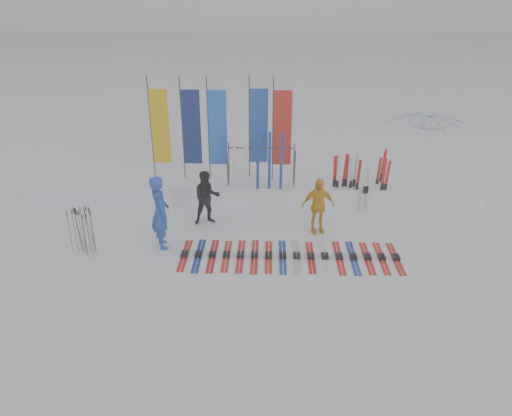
{
  "coord_description": "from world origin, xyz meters",
  "views": [
    {
      "loc": [
        0.54,
        -10.05,
        6.33
      ],
      "look_at": [
        0.2,
        1.6,
        1.0
      ],
      "focal_mm": 35.0,
      "sensor_mm": 36.0,
      "label": 1
    }
  ],
  "objects_px": {
    "person_black": "(207,198)",
    "person_yellow": "(318,206)",
    "ski_row": "(289,256)",
    "ski_rack": "(261,161)",
    "person_blue": "(160,212)",
    "tent_canopy": "(424,152)"
  },
  "relations": [
    {
      "from": "person_black",
      "to": "ski_row",
      "type": "xyz_separation_m",
      "value": [
        2.28,
        -1.9,
        -0.74
      ]
    },
    {
      "from": "person_blue",
      "to": "ski_row",
      "type": "height_order",
      "value": "person_blue"
    },
    {
      "from": "tent_canopy",
      "to": "ski_rack",
      "type": "distance_m",
      "value": 5.34
    },
    {
      "from": "person_black",
      "to": "person_yellow",
      "type": "height_order",
      "value": "person_yellow"
    },
    {
      "from": "person_blue",
      "to": "tent_canopy",
      "type": "relative_size",
      "value": 0.67
    },
    {
      "from": "ski_row",
      "to": "person_yellow",
      "type": "bearing_deg",
      "value": 61.35
    },
    {
      "from": "tent_canopy",
      "to": "ski_rack",
      "type": "bearing_deg",
      "value": -167.12
    },
    {
      "from": "person_black",
      "to": "ski_rack",
      "type": "height_order",
      "value": "ski_rack"
    },
    {
      "from": "person_black",
      "to": "ski_rack",
      "type": "bearing_deg",
      "value": 27.87
    },
    {
      "from": "person_black",
      "to": "ski_rack",
      "type": "xyz_separation_m",
      "value": [
        1.5,
        1.46,
        0.6
      ]
    },
    {
      "from": "tent_canopy",
      "to": "person_blue",
      "type": "bearing_deg",
      "value": -152.29
    },
    {
      "from": "person_yellow",
      "to": "ski_row",
      "type": "xyz_separation_m",
      "value": [
        -0.79,
        -1.45,
        -0.75
      ]
    },
    {
      "from": "ski_row",
      "to": "ski_rack",
      "type": "distance_m",
      "value": 3.7
    },
    {
      "from": "person_yellow",
      "to": "ski_row",
      "type": "bearing_deg",
      "value": -130.34
    },
    {
      "from": "person_black",
      "to": "tent_canopy",
      "type": "xyz_separation_m",
      "value": [
        6.7,
        2.65,
        0.54
      ]
    },
    {
      "from": "person_black",
      "to": "person_yellow",
      "type": "relative_size",
      "value": 1.0
    },
    {
      "from": "person_black",
      "to": "tent_canopy",
      "type": "height_order",
      "value": "tent_canopy"
    },
    {
      "from": "person_black",
      "to": "tent_canopy",
      "type": "distance_m",
      "value": 7.23
    },
    {
      "from": "person_blue",
      "to": "tent_canopy",
      "type": "distance_m",
      "value": 8.72
    },
    {
      "from": "tent_canopy",
      "to": "ski_row",
      "type": "distance_m",
      "value": 6.48
    },
    {
      "from": "person_yellow",
      "to": "tent_canopy",
      "type": "height_order",
      "value": "tent_canopy"
    },
    {
      "from": "tent_canopy",
      "to": "ski_row",
      "type": "bearing_deg",
      "value": -134.19
    }
  ]
}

